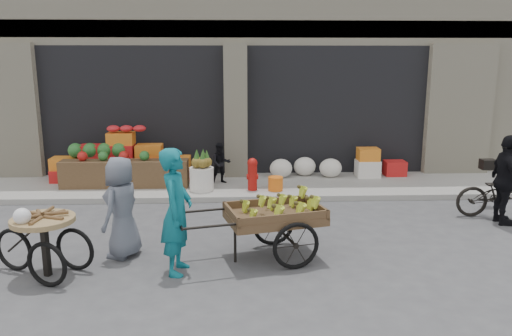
{
  "coord_description": "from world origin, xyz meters",
  "views": [
    {
      "loc": [
        -0.0,
        -6.94,
        2.92
      ],
      "look_at": [
        0.34,
        1.33,
        1.1
      ],
      "focal_mm": 35.0,
      "sensor_mm": 36.0,
      "label": 1
    }
  ],
  "objects_px": {
    "vendor_grey": "(122,207)",
    "bicycle": "(503,193)",
    "pineapple_bin": "(202,179)",
    "vendor_woman": "(177,211)",
    "fire_hydrant": "(252,173)",
    "orange_bucket": "(276,184)",
    "tricycle_cart": "(44,237)",
    "cyclist": "(506,180)",
    "seated_person": "(221,163)",
    "banana_cart": "(271,212)"
  },
  "relations": [
    {
      "from": "vendor_grey",
      "to": "bicycle",
      "type": "xyz_separation_m",
      "value": [
        6.69,
        1.63,
        -0.31
      ]
    },
    {
      "from": "pineapple_bin",
      "to": "vendor_woman",
      "type": "distance_m",
      "value": 4.02
    },
    {
      "from": "fire_hydrant",
      "to": "orange_bucket",
      "type": "distance_m",
      "value": 0.55
    },
    {
      "from": "tricycle_cart",
      "to": "cyclist",
      "type": "height_order",
      "value": "cyclist"
    },
    {
      "from": "vendor_woman",
      "to": "bicycle",
      "type": "distance_m",
      "value": 6.24
    },
    {
      "from": "tricycle_cart",
      "to": "cyclist",
      "type": "bearing_deg",
      "value": 35.14
    },
    {
      "from": "orange_bucket",
      "to": "seated_person",
      "type": "xyz_separation_m",
      "value": [
        -1.2,
        0.7,
        0.31
      ]
    },
    {
      "from": "seated_person",
      "to": "bicycle",
      "type": "distance_m",
      "value": 5.83
    },
    {
      "from": "vendor_woman",
      "to": "pineapple_bin",
      "type": "bearing_deg",
      "value": 5.71
    },
    {
      "from": "bicycle",
      "to": "vendor_grey",
      "type": "bearing_deg",
      "value": 107.71
    },
    {
      "from": "fire_hydrant",
      "to": "tricycle_cart",
      "type": "xyz_separation_m",
      "value": [
        -2.96,
        -3.99,
        0.06
      ]
    },
    {
      "from": "fire_hydrant",
      "to": "banana_cart",
      "type": "relative_size",
      "value": 0.28
    },
    {
      "from": "pineapple_bin",
      "to": "bicycle",
      "type": "height_order",
      "value": "bicycle"
    },
    {
      "from": "orange_bucket",
      "to": "cyclist",
      "type": "height_order",
      "value": "cyclist"
    },
    {
      "from": "cyclist",
      "to": "vendor_woman",
      "type": "bearing_deg",
      "value": 112.29
    },
    {
      "from": "seated_person",
      "to": "bicycle",
      "type": "relative_size",
      "value": 0.54
    },
    {
      "from": "tricycle_cart",
      "to": "orange_bucket",
      "type": "bearing_deg",
      "value": 69.39
    },
    {
      "from": "pineapple_bin",
      "to": "vendor_grey",
      "type": "xyz_separation_m",
      "value": [
        -0.96,
        -3.37,
        0.39
      ]
    },
    {
      "from": "banana_cart",
      "to": "tricycle_cart",
      "type": "bearing_deg",
      "value": 174.7
    },
    {
      "from": "banana_cart",
      "to": "vendor_grey",
      "type": "height_order",
      "value": "vendor_grey"
    },
    {
      "from": "seated_person",
      "to": "banana_cart",
      "type": "relative_size",
      "value": 0.37
    },
    {
      "from": "bicycle",
      "to": "pineapple_bin",
      "type": "bearing_deg",
      "value": 77.16
    },
    {
      "from": "tricycle_cart",
      "to": "vendor_grey",
      "type": "relative_size",
      "value": 0.95
    },
    {
      "from": "orange_bucket",
      "to": "seated_person",
      "type": "bearing_deg",
      "value": 149.74
    },
    {
      "from": "cyclist",
      "to": "orange_bucket",
      "type": "bearing_deg",
      "value": 66.64
    },
    {
      "from": "banana_cart",
      "to": "vendor_woman",
      "type": "relative_size",
      "value": 1.41
    },
    {
      "from": "seated_person",
      "to": "cyclist",
      "type": "distance_m",
      "value": 5.82
    },
    {
      "from": "bicycle",
      "to": "cyclist",
      "type": "relative_size",
      "value": 1.06
    },
    {
      "from": "pineapple_bin",
      "to": "cyclist",
      "type": "xyz_separation_m",
      "value": [
        5.54,
        -2.13,
        0.44
      ]
    },
    {
      "from": "pineapple_bin",
      "to": "cyclist",
      "type": "bearing_deg",
      "value": -21.09
    },
    {
      "from": "orange_bucket",
      "to": "bicycle",
      "type": "bearing_deg",
      "value": -21.56
    },
    {
      "from": "vendor_woman",
      "to": "bicycle",
      "type": "bearing_deg",
      "value": -62.06
    },
    {
      "from": "banana_cart",
      "to": "vendor_grey",
      "type": "relative_size",
      "value": 1.63
    },
    {
      "from": "fire_hydrant",
      "to": "cyclist",
      "type": "height_order",
      "value": "cyclist"
    },
    {
      "from": "fire_hydrant",
      "to": "orange_bucket",
      "type": "height_order",
      "value": "fire_hydrant"
    },
    {
      "from": "banana_cart",
      "to": "vendor_grey",
      "type": "distance_m",
      "value": 2.22
    },
    {
      "from": "orange_bucket",
      "to": "vendor_grey",
      "type": "bearing_deg",
      "value": -128.02
    },
    {
      "from": "orange_bucket",
      "to": "vendor_woman",
      "type": "height_order",
      "value": "vendor_woman"
    },
    {
      "from": "banana_cart",
      "to": "vendor_grey",
      "type": "xyz_separation_m",
      "value": [
        -2.22,
        0.17,
        0.05
      ]
    },
    {
      "from": "bicycle",
      "to": "orange_bucket",
      "type": "bearing_deg",
      "value": 72.42
    },
    {
      "from": "orange_bucket",
      "to": "cyclist",
      "type": "relative_size",
      "value": 0.2
    },
    {
      "from": "seated_person",
      "to": "banana_cart",
      "type": "bearing_deg",
      "value": -88.25
    },
    {
      "from": "seated_person",
      "to": "banana_cart",
      "type": "distance_m",
      "value": 4.23
    },
    {
      "from": "seated_person",
      "to": "vendor_woman",
      "type": "distance_m",
      "value": 4.62
    },
    {
      "from": "pineapple_bin",
      "to": "seated_person",
      "type": "distance_m",
      "value": 0.75
    },
    {
      "from": "seated_person",
      "to": "cyclist",
      "type": "xyz_separation_m",
      "value": [
        5.14,
        -2.73,
        0.22
      ]
    },
    {
      "from": "bicycle",
      "to": "banana_cart",
      "type": "bearing_deg",
      "value": 116.0
    },
    {
      "from": "fire_hydrant",
      "to": "vendor_woman",
      "type": "xyz_separation_m",
      "value": [
        -1.17,
        -3.94,
        0.38
      ]
    },
    {
      "from": "bicycle",
      "to": "cyclist",
      "type": "xyz_separation_m",
      "value": [
        -0.2,
        -0.4,
        0.36
      ]
    },
    {
      "from": "banana_cart",
      "to": "fire_hydrant",
      "type": "bearing_deg",
      "value": 78.31
    }
  ]
}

